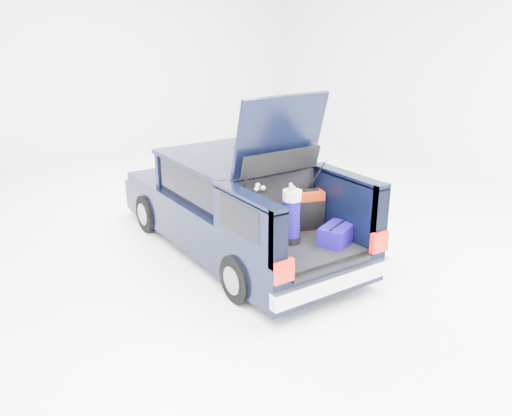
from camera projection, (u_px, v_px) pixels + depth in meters
ground at (238, 249)px, 8.27m from camera, size 14.00×14.00×0.00m
car at (234, 206)px, 8.13m from camera, size 1.87×4.65×2.47m
red_suitcase at (310, 210)px, 7.39m from camera, size 0.39×0.31×0.57m
black_golf_bag at (260, 222)px, 6.63m from camera, size 0.32×0.36×0.86m
blue_golf_bag at (292, 216)px, 6.89m from camera, size 0.29×0.29×0.80m
blue_duffel at (337, 234)px, 6.96m from camera, size 0.58×0.50×0.26m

